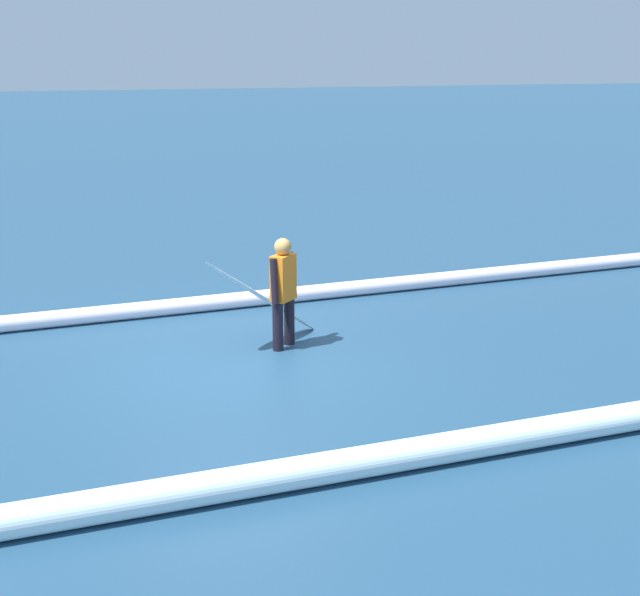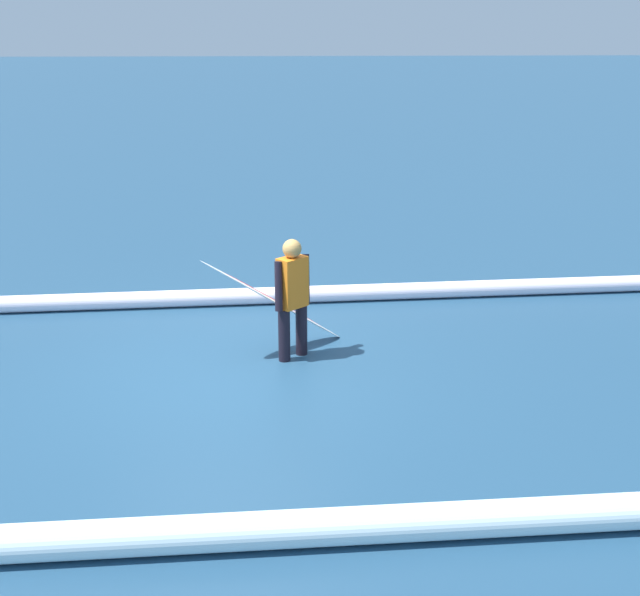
{
  "view_description": "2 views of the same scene",
  "coord_description": "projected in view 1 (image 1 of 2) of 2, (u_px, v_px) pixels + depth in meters",
  "views": [
    {
      "loc": [
        2.28,
        10.41,
        3.73
      ],
      "look_at": [
        -1.04,
        0.41,
        0.84
      ],
      "focal_mm": 50.69,
      "sensor_mm": 36.0,
      "label": 1
    },
    {
      "loc": [
        -0.63,
        8.99,
        3.85
      ],
      "look_at": [
        -1.09,
        -0.01,
        0.85
      ],
      "focal_mm": 47.49,
      "sensor_mm": 36.0,
      "label": 2
    }
  ],
  "objects": [
    {
      "name": "wave_crest_midground",
      "position": [
        8.0,
        522.0,
        7.12
      ],
      "size": [
        25.33,
        1.29,
        0.29
      ],
      "primitive_type": "cylinder",
      "rotation": [
        0.0,
        1.57,
        0.04
      ],
      "color": "white",
      "rests_on": "ground_plane"
    },
    {
      "name": "wave_crest_foreground",
      "position": [
        123.0,
        312.0,
        12.93
      ],
      "size": [
        21.46,
        1.43,
        0.24
      ],
      "primitive_type": "cylinder",
      "rotation": [
        0.0,
        1.57,
        0.06
      ],
      "color": "white",
      "rests_on": "ground_plane"
    },
    {
      "name": "ground_plane",
      "position": [
        230.0,
        362.0,
        11.21
      ],
      "size": [
        163.15,
        163.15,
        0.0
      ],
      "primitive_type": "plane",
      "color": "navy"
    },
    {
      "name": "surfboard",
      "position": [
        262.0,
        297.0,
        11.75
      ],
      "size": [
        1.77,
        1.0,
        1.28
      ],
      "color": "white",
      "rests_on": "ground_plane"
    },
    {
      "name": "surfer",
      "position": [
        283.0,
        287.0,
        11.55
      ],
      "size": [
        0.41,
        0.49,
        1.45
      ],
      "rotation": [
        0.0,
        0.0,
        3.88
      ],
      "color": "black",
      "rests_on": "ground_plane"
    }
  ]
}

